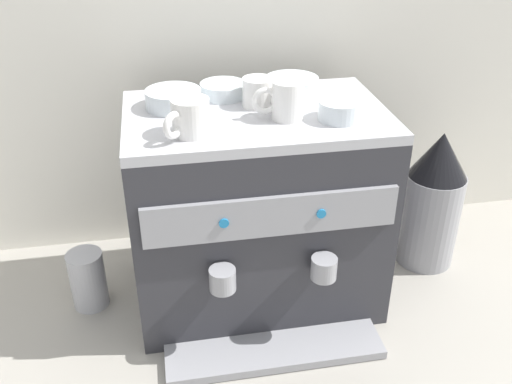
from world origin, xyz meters
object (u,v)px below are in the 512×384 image
(ceramic_bowl_2, at_px, (173,99))
(ceramic_cup_1, at_px, (260,92))
(ceramic_bowl_1, at_px, (292,87))
(ceramic_bowl_0, at_px, (340,111))
(espresso_machine, at_px, (256,210))
(ceramic_cup_2, at_px, (189,118))
(ceramic_bowl_3, at_px, (223,90))
(coffee_grinder, at_px, (433,200))
(ceramic_cup_0, at_px, (286,100))
(milk_pitcher, at_px, (88,279))

(ceramic_bowl_2, bearing_deg, ceramic_cup_1, -7.72)
(ceramic_bowl_2, bearing_deg, ceramic_bowl_1, 6.77)
(ceramic_bowl_0, relative_size, ceramic_bowl_1, 0.73)
(espresso_machine, height_order, ceramic_cup_2, ceramic_cup_2)
(ceramic_bowl_3, relative_size, coffee_grinder, 0.28)
(ceramic_cup_2, xyz_separation_m, ceramic_bowl_2, (-0.02, 0.15, -0.02))
(ceramic_cup_0, relative_size, milk_pitcher, 0.73)
(espresso_machine, height_order, ceramic_cup_1, ceramic_cup_1)
(ceramic_bowl_1, height_order, coffee_grinder, ceramic_bowl_1)
(ceramic_bowl_1, distance_m, coffee_grinder, 0.50)
(ceramic_bowl_2, bearing_deg, ceramic_cup_2, -81.32)
(ceramic_cup_1, xyz_separation_m, coffee_grinder, (0.47, 0.02, -0.34))
(ceramic_cup_2, bearing_deg, espresso_machine, 32.45)
(ceramic_bowl_3, bearing_deg, ceramic_cup_1, -45.72)
(ceramic_cup_1, relative_size, ceramic_bowl_2, 0.76)
(espresso_machine, height_order, ceramic_bowl_0, ceramic_bowl_0)
(espresso_machine, height_order, ceramic_bowl_3, ceramic_bowl_3)
(ceramic_bowl_0, xyz_separation_m, coffee_grinder, (0.32, 0.12, -0.32))
(ceramic_cup_1, xyz_separation_m, ceramic_bowl_1, (0.09, 0.06, -0.01))
(ceramic_cup_2, relative_size, milk_pitcher, 0.65)
(espresso_machine, relative_size, coffee_grinder, 1.50)
(ceramic_bowl_0, height_order, coffee_grinder, ceramic_bowl_0)
(ceramic_bowl_3, bearing_deg, ceramic_bowl_2, -157.36)
(ceramic_cup_0, distance_m, milk_pitcher, 0.66)
(ceramic_bowl_3, xyz_separation_m, coffee_grinder, (0.54, -0.05, -0.32))
(milk_pitcher, bearing_deg, ceramic_bowl_0, -9.40)
(ceramic_cup_2, relative_size, ceramic_bowl_1, 0.79)
(ceramic_bowl_0, height_order, ceramic_bowl_3, ceramic_bowl_0)
(ceramic_cup_0, distance_m, coffee_grinder, 0.56)
(ceramic_bowl_2, height_order, coffee_grinder, ceramic_bowl_2)
(espresso_machine, xyz_separation_m, ceramic_bowl_2, (-0.17, 0.06, 0.27))
(ceramic_bowl_1, xyz_separation_m, coffee_grinder, (0.38, -0.04, -0.32))
(espresso_machine, height_order, milk_pitcher, espresso_machine)
(espresso_machine, distance_m, ceramic_bowl_0, 0.32)
(ceramic_cup_2, height_order, ceramic_bowl_1, ceramic_cup_2)
(ceramic_bowl_2, xyz_separation_m, ceramic_bowl_3, (0.12, 0.05, -0.00))
(espresso_machine, height_order, ceramic_cup_0, ceramic_cup_0)
(ceramic_cup_1, distance_m, coffee_grinder, 0.58)
(espresso_machine, xyz_separation_m, milk_pitcher, (-0.41, 0.02, -0.17))
(ceramic_bowl_0, bearing_deg, coffee_grinder, 21.39)
(ceramic_bowl_0, distance_m, ceramic_bowl_1, 0.17)
(ceramic_cup_2, relative_size, ceramic_bowl_2, 0.80)
(ceramic_bowl_0, distance_m, ceramic_bowl_2, 0.36)
(espresso_machine, distance_m, ceramic_cup_1, 0.28)
(ceramic_cup_1, xyz_separation_m, ceramic_bowl_2, (-0.19, 0.03, -0.01))
(ceramic_cup_2, height_order, ceramic_bowl_0, ceramic_cup_2)
(coffee_grinder, relative_size, milk_pitcher, 2.54)
(ceramic_cup_1, relative_size, milk_pitcher, 0.62)
(ceramic_cup_0, height_order, ceramic_bowl_0, ceramic_cup_0)
(ceramic_cup_1, relative_size, ceramic_bowl_1, 0.75)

